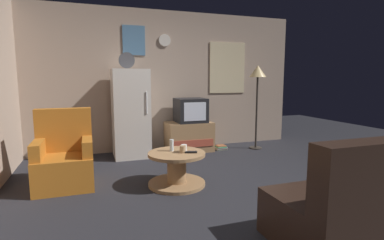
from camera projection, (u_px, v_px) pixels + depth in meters
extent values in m
plane|color=#232328|center=(219.00, 192.00, 3.56)|extent=(12.00, 12.00, 0.00)
cube|color=tan|center=(167.00, 81.00, 5.67)|extent=(5.20, 0.10, 2.59)
cube|color=beige|center=(227.00, 68.00, 5.98)|extent=(0.76, 0.02, 1.00)
cube|color=teal|center=(134.00, 40.00, 5.32)|extent=(0.40, 0.02, 0.52)
cylinder|color=silver|center=(165.00, 40.00, 5.50)|extent=(0.22, 0.03, 0.22)
cube|color=silver|center=(131.00, 113.00, 5.10)|extent=(0.60, 0.60, 1.50)
cylinder|color=silver|center=(146.00, 103.00, 4.86)|extent=(0.02, 0.02, 0.36)
cylinder|color=#4C4C51|center=(127.00, 60.00, 4.88)|extent=(0.26, 0.04, 0.26)
cube|color=#9E754C|center=(189.00, 136.00, 5.55)|extent=(0.84, 0.52, 0.54)
cube|color=#AD4733|center=(194.00, 144.00, 5.32)|extent=(0.76, 0.01, 0.13)
cube|color=black|center=(190.00, 110.00, 5.50)|extent=(0.54, 0.50, 0.44)
cube|color=silver|center=(195.00, 112.00, 5.26)|extent=(0.41, 0.01, 0.33)
cylinder|color=#332D28|center=(255.00, 148.00, 5.78)|extent=(0.24, 0.24, 0.02)
cylinder|color=#332D28|center=(257.00, 113.00, 5.69)|extent=(0.04, 0.04, 1.40)
cone|color=#F2D18C|center=(258.00, 71.00, 5.58)|extent=(0.32, 0.32, 0.22)
cylinder|color=#9E754C|center=(177.00, 183.00, 3.78)|extent=(0.72, 0.72, 0.04)
cylinder|color=#9E754C|center=(177.00, 169.00, 3.76)|extent=(0.24, 0.24, 0.38)
cylinder|color=#9E754C|center=(177.00, 154.00, 3.73)|extent=(0.72, 0.72, 0.04)
cylinder|color=silver|center=(172.00, 145.00, 3.79)|extent=(0.05, 0.05, 0.15)
cylinder|color=silver|center=(184.00, 148.00, 3.77)|extent=(0.08, 0.08, 0.09)
cylinder|color=tan|center=(183.00, 149.00, 3.70)|extent=(0.08, 0.08, 0.09)
cube|color=black|center=(191.00, 152.00, 3.70)|extent=(0.16, 0.09, 0.02)
cube|color=#B2661E|center=(65.00, 171.00, 3.70)|extent=(0.68, 0.68, 0.40)
cube|color=#B2661E|center=(64.00, 130.00, 3.88)|extent=(0.68, 0.16, 0.56)
cube|color=#B2661E|center=(38.00, 149.00, 3.57)|extent=(0.12, 0.60, 0.20)
cube|color=#B2661E|center=(87.00, 146.00, 3.75)|extent=(0.12, 0.60, 0.20)
cube|color=black|center=(369.00, 214.00, 2.53)|extent=(1.70, 0.80, 0.40)
cube|color=gray|center=(221.00, 149.00, 5.68)|extent=(0.21, 0.16, 0.02)
cube|color=gray|center=(221.00, 148.00, 5.67)|extent=(0.21, 0.17, 0.03)
cube|color=#50B37F|center=(221.00, 147.00, 5.67)|extent=(0.17, 0.17, 0.02)
cube|color=#9E5734|center=(221.00, 146.00, 5.67)|extent=(0.16, 0.15, 0.02)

